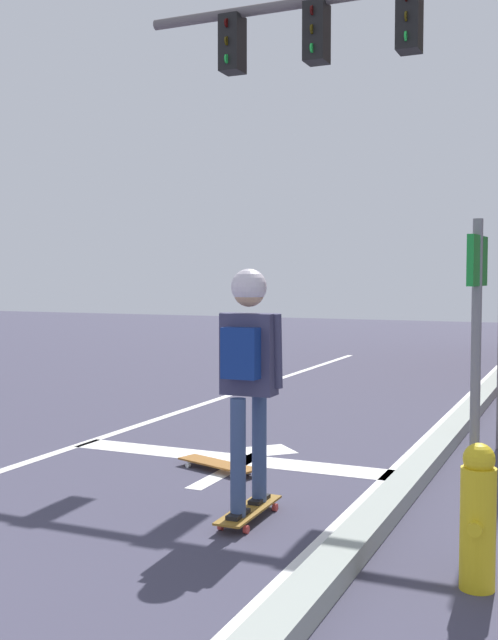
# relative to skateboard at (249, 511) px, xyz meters

# --- Properties ---
(lane_line_center) EXTENTS (0.12, 20.00, 0.01)m
(lane_line_center) POSITION_rel_skateboard_xyz_m (-2.63, 1.55, -0.07)
(lane_line_center) COLOR white
(lane_line_center) RESTS_ON ground
(lane_line_curbside) EXTENTS (0.12, 20.00, 0.01)m
(lane_line_curbside) POSITION_rel_skateboard_xyz_m (0.64, 1.55, -0.07)
(lane_line_curbside) COLOR white
(lane_line_curbside) RESTS_ON ground
(stop_bar) EXTENTS (3.42, 0.40, 0.01)m
(stop_bar) POSITION_rel_skateboard_xyz_m (-0.92, 1.65, -0.07)
(stop_bar) COLOR white
(stop_bar) RESTS_ON ground
(lane_arrow_stem) EXTENTS (0.16, 1.40, 0.01)m
(lane_arrow_stem) POSITION_rel_skateboard_xyz_m (-0.75, 1.24, -0.07)
(lane_arrow_stem) COLOR white
(lane_arrow_stem) RESTS_ON ground
(lane_arrow_head) EXTENTS (0.71, 0.71, 0.01)m
(lane_arrow_head) POSITION_rel_skateboard_xyz_m (-0.75, 2.09, -0.07)
(lane_arrow_head) COLOR white
(lane_arrow_head) RESTS_ON ground
(curb_strip) EXTENTS (0.24, 24.00, 0.14)m
(curb_strip) POSITION_rel_skateboard_xyz_m (0.89, 1.55, -0.00)
(curb_strip) COLOR #969E96
(curb_strip) RESTS_ON ground
(skateboard) EXTENTS (0.23, 0.81, 0.09)m
(skateboard) POSITION_rel_skateboard_xyz_m (0.00, 0.00, 0.00)
(skateboard) COLOR olive
(skateboard) RESTS_ON ground
(skater) EXTENTS (0.48, 0.63, 1.74)m
(skater) POSITION_rel_skateboard_xyz_m (0.00, -0.02, 1.13)
(skater) COLOR #364974
(skater) RESTS_ON skateboard
(spare_skateboard) EXTENTS (0.87, 0.47, 0.07)m
(spare_skateboard) POSITION_rel_skateboard_xyz_m (-0.83, 1.18, -0.01)
(spare_skateboard) COLOR #935A21
(spare_skateboard) RESTS_ON ground
(traffic_signal_mast) EXTENTS (4.17, 0.34, 5.06)m
(traffic_signal_mast) POSITION_rel_skateboard_xyz_m (0.25, 3.15, 3.66)
(traffic_signal_mast) COLOR #60595A
(traffic_signal_mast) RESTS_ON ground
(street_sign_post) EXTENTS (0.07, 0.44, 2.11)m
(street_sign_post) POSITION_rel_skateboard_xyz_m (1.61, -0.28, 1.32)
(street_sign_post) COLOR slate
(street_sign_post) RESTS_ON ground
(fire_hydrant) EXTENTS (0.20, 0.30, 0.84)m
(fire_hydrant) POSITION_rel_skateboard_xyz_m (1.68, -0.60, 0.35)
(fire_hydrant) COLOR gold
(fire_hydrant) RESTS_ON ground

